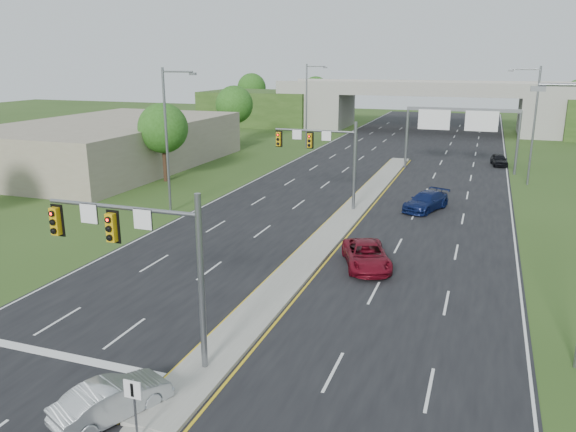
{
  "coord_description": "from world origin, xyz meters",
  "views": [
    {
      "loc": [
        9.44,
        -17.06,
        11.54
      ],
      "look_at": [
        -0.78,
        11.77,
        3.0
      ],
      "focal_mm": 35.0,
      "sensor_mm": 36.0,
      "label": 1
    }
  ],
  "objects_px": {
    "car_far_a": "(366,255)",
    "signal_mast_far": "(326,150)",
    "signal_mast_near": "(145,248)",
    "car_silver": "(112,399)",
    "car_far_c": "(499,160)",
    "keep_right_sign": "(134,400)",
    "overpass": "(429,109)",
    "sign_gantry": "(460,122)",
    "car_far_b": "(426,201)"
  },
  "relations": [
    {
      "from": "car_silver",
      "to": "signal_mast_far",
      "type": "bearing_deg",
      "value": -64.29
    },
    {
      "from": "sign_gantry",
      "to": "car_far_c",
      "type": "bearing_deg",
      "value": 48.41
    },
    {
      "from": "car_far_a",
      "to": "car_far_c",
      "type": "distance_m",
      "value": 37.47
    },
    {
      "from": "car_silver",
      "to": "car_far_b",
      "type": "height_order",
      "value": "car_far_b"
    },
    {
      "from": "overpass",
      "to": "car_far_c",
      "type": "distance_m",
      "value": 32.28
    },
    {
      "from": "keep_right_sign",
      "to": "sign_gantry",
      "type": "xyz_separation_m",
      "value": [
        6.68,
        49.45,
        3.72
      ]
    },
    {
      "from": "sign_gantry",
      "to": "car_silver",
      "type": "height_order",
      "value": "sign_gantry"
    },
    {
      "from": "sign_gantry",
      "to": "overpass",
      "type": "distance_m",
      "value": 35.75
    },
    {
      "from": "car_far_a",
      "to": "car_far_b",
      "type": "bearing_deg",
      "value": 62.02
    },
    {
      "from": "overpass",
      "to": "car_silver",
      "type": "bearing_deg",
      "value": -91.03
    },
    {
      "from": "sign_gantry",
      "to": "car_far_a",
      "type": "relative_size",
      "value": 2.27
    },
    {
      "from": "signal_mast_near",
      "to": "car_far_a",
      "type": "height_order",
      "value": "signal_mast_near"
    },
    {
      "from": "sign_gantry",
      "to": "car_silver",
      "type": "relative_size",
      "value": 2.9
    },
    {
      "from": "car_silver",
      "to": "car_far_c",
      "type": "relative_size",
      "value": 1.03
    },
    {
      "from": "signal_mast_far",
      "to": "car_far_a",
      "type": "distance_m",
      "value": 13.8
    },
    {
      "from": "sign_gantry",
      "to": "overpass",
      "type": "height_order",
      "value": "overpass"
    },
    {
      "from": "keep_right_sign",
      "to": "overpass",
      "type": "height_order",
      "value": "overpass"
    },
    {
      "from": "sign_gantry",
      "to": "overpass",
      "type": "relative_size",
      "value": 0.14
    },
    {
      "from": "keep_right_sign",
      "to": "car_far_b",
      "type": "bearing_deg",
      "value": 80.39
    },
    {
      "from": "car_silver",
      "to": "car_far_a",
      "type": "xyz_separation_m",
      "value": [
        5.04,
        16.73,
        0.05
      ]
    },
    {
      "from": "car_far_a",
      "to": "signal_mast_near",
      "type": "bearing_deg",
      "value": -134.45
    },
    {
      "from": "car_far_b",
      "to": "overpass",
      "type": "bearing_deg",
      "value": 116.95
    },
    {
      "from": "car_far_a",
      "to": "car_far_c",
      "type": "xyz_separation_m",
      "value": [
        7.46,
        36.72,
        -0.05
      ]
    },
    {
      "from": "overpass",
      "to": "car_far_c",
      "type": "relative_size",
      "value": 20.72
    },
    {
      "from": "overpass",
      "to": "signal_mast_far",
      "type": "bearing_deg",
      "value": -92.35
    },
    {
      "from": "keep_right_sign",
      "to": "car_far_a",
      "type": "distance_m",
      "value": 17.96
    },
    {
      "from": "signal_mast_near",
      "to": "car_silver",
      "type": "distance_m",
      "value": 5.46
    },
    {
      "from": "overpass",
      "to": "car_silver",
      "type": "height_order",
      "value": "overpass"
    },
    {
      "from": "sign_gantry",
      "to": "car_far_c",
      "type": "xyz_separation_m",
      "value": [
        4.32,
        4.86,
        -4.56
      ]
    },
    {
      "from": "signal_mast_far",
      "to": "signal_mast_near",
      "type": "bearing_deg",
      "value": -90.0
    },
    {
      "from": "car_silver",
      "to": "car_far_b",
      "type": "relative_size",
      "value": 0.8
    },
    {
      "from": "signal_mast_far",
      "to": "car_far_b",
      "type": "bearing_deg",
      "value": 16.07
    },
    {
      "from": "signal_mast_near",
      "to": "keep_right_sign",
      "type": "height_order",
      "value": "signal_mast_near"
    },
    {
      "from": "overpass",
      "to": "signal_mast_near",
      "type": "bearing_deg",
      "value": -91.62
    },
    {
      "from": "keep_right_sign",
      "to": "sign_gantry",
      "type": "bearing_deg",
      "value": 82.3
    },
    {
      "from": "signal_mast_near",
      "to": "car_far_b",
      "type": "distance_m",
      "value": 28.52
    },
    {
      "from": "car_far_a",
      "to": "signal_mast_far",
      "type": "bearing_deg",
      "value": 95.46
    },
    {
      "from": "sign_gantry",
      "to": "car_far_a",
      "type": "height_order",
      "value": "sign_gantry"
    },
    {
      "from": "keep_right_sign",
      "to": "sign_gantry",
      "type": "height_order",
      "value": "sign_gantry"
    },
    {
      "from": "signal_mast_near",
      "to": "sign_gantry",
      "type": "xyz_separation_m",
      "value": [
        8.95,
        44.99,
        0.51
      ]
    },
    {
      "from": "keep_right_sign",
      "to": "car_far_a",
      "type": "relative_size",
      "value": 0.43
    },
    {
      "from": "signal_mast_far",
      "to": "car_silver",
      "type": "bearing_deg",
      "value": -88.47
    },
    {
      "from": "signal_mast_far",
      "to": "car_far_b",
      "type": "relative_size",
      "value": 1.41
    },
    {
      "from": "car_far_b",
      "to": "car_silver",
      "type": "bearing_deg",
      "value": -81.4
    },
    {
      "from": "signal_mast_near",
      "to": "car_far_a",
      "type": "distance_m",
      "value": 14.91
    },
    {
      "from": "signal_mast_near",
      "to": "car_silver",
      "type": "xyz_separation_m",
      "value": [
        0.76,
        -3.59,
        -4.05
      ]
    },
    {
      "from": "signal_mast_far",
      "to": "car_far_a",
      "type": "height_order",
      "value": "signal_mast_far"
    },
    {
      "from": "car_silver",
      "to": "car_far_c",
      "type": "bearing_deg",
      "value": -78.98
    },
    {
      "from": "signal_mast_far",
      "to": "car_silver",
      "type": "xyz_separation_m",
      "value": [
        0.76,
        -28.59,
        -4.05
      ]
    },
    {
      "from": "overpass",
      "to": "car_far_a",
      "type": "distance_m",
      "value": 67.09
    }
  ]
}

